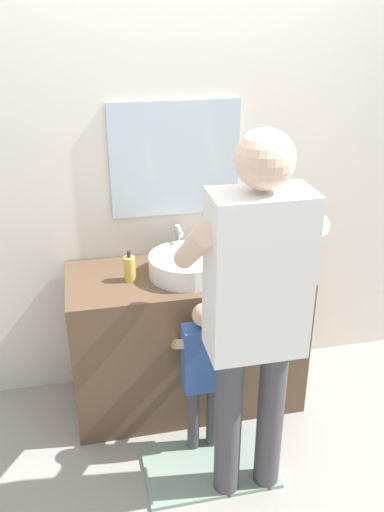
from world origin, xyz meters
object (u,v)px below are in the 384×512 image
adult_parent (255,297)px  toothbrush_cup (249,260)px  soap_bottle (130,268)px  child_toddler (203,365)px

adult_parent → toothbrush_cup: bearing=74.0°
toothbrush_cup → soap_bottle: bearing=179.6°
toothbrush_cup → soap_bottle: (-0.63, 0.00, 0.01)m
soap_bottle → adult_parent: bearing=-55.9°
soap_bottle → toothbrush_cup: bearing=-0.4°
adult_parent → soap_bottle: bearing=124.1°
toothbrush_cup → adult_parent: adult_parent is taller
toothbrush_cup → child_toddler: bearing=-131.4°
soap_bottle → child_toddler: size_ratio=0.19×
child_toddler → adult_parent: (0.15, -0.27, 0.51)m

